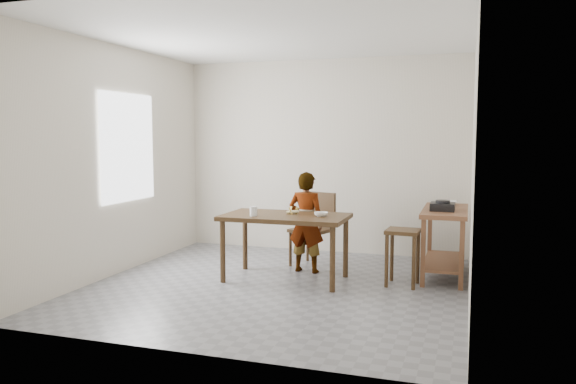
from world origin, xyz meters
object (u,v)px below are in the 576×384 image
(prep_counter, at_px, (444,243))
(dining_chair, at_px, (311,230))
(dining_table, at_px, (285,247))
(stool, at_px, (402,257))
(child, at_px, (306,222))

(prep_counter, relative_size, dining_chair, 1.30)
(dining_table, bearing_deg, prep_counter, 22.15)
(stool, bearing_deg, dining_chair, 153.38)
(dining_table, distance_m, stool, 1.31)
(child, relative_size, stool, 1.95)
(prep_counter, distance_m, dining_chair, 1.63)
(stool, bearing_deg, child, 167.15)
(child, distance_m, dining_chair, 0.37)
(prep_counter, relative_size, stool, 1.93)
(stool, bearing_deg, prep_counter, 51.87)
(dining_table, height_order, child, child)
(child, height_order, dining_chair, child)
(prep_counter, height_order, dining_chair, dining_chair)
(stool, bearing_deg, dining_table, -172.73)
(dining_table, relative_size, child, 1.15)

